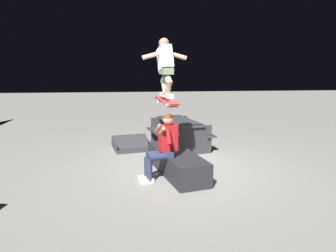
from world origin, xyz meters
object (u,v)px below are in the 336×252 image
object	(u,v)px
skateboard	(166,101)
picnic_table_back	(179,129)
kicker_ramp	(132,146)
skater_airborne	(165,65)
ledge_box_main	(176,162)
person_sitting_on_ledge	(163,144)

from	to	relation	value
skateboard	picnic_table_back	xyz separation A→B (m)	(2.12, -0.56, -1.00)
kicker_ramp	skater_airborne	bearing A→B (deg)	-161.19
ledge_box_main	picnic_table_back	world-z (taller)	picnic_table_back
skater_airborne	ledge_box_main	bearing A→B (deg)	-71.18
kicker_ramp	skateboard	bearing A→B (deg)	-161.36
ledge_box_main	picnic_table_back	size ratio (longest dim) A/B	1.03
kicker_ramp	person_sitting_on_ledge	bearing A→B (deg)	-164.85
person_sitting_on_ledge	kicker_ramp	bearing A→B (deg)	15.15
skater_airborne	picnic_table_back	xyz separation A→B (m)	(2.06, -0.57, -1.69)
ledge_box_main	picnic_table_back	bearing A→B (deg)	-9.71
ledge_box_main	kicker_ramp	distance (m)	2.20
ledge_box_main	kicker_ramp	bearing A→B (deg)	25.10
ledge_box_main	person_sitting_on_ledge	distance (m)	0.66
skateboard	kicker_ramp	xyz separation A→B (m)	(2.12, 0.72, -1.44)
kicker_ramp	ledge_box_main	bearing A→B (deg)	-154.90
skateboard	kicker_ramp	distance (m)	2.66
ledge_box_main	skateboard	distance (m)	1.30
person_sitting_on_ledge	kicker_ramp	distance (m)	2.49
person_sitting_on_ledge	picnic_table_back	size ratio (longest dim) A/B	0.65
skateboard	ledge_box_main	bearing A→B (deg)	-58.36
ledge_box_main	kicker_ramp	size ratio (longest dim) A/B	1.79
skater_airborne	kicker_ramp	distance (m)	3.05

